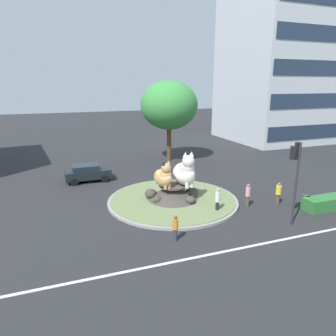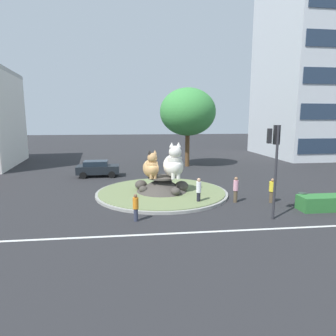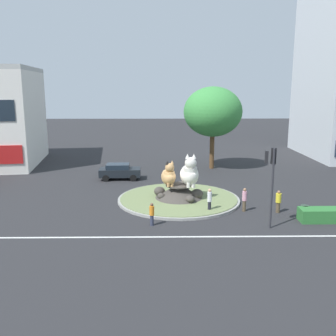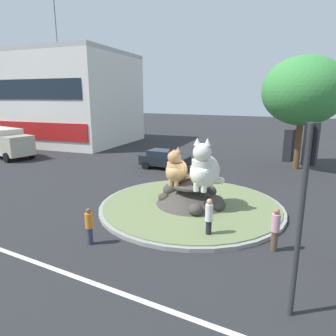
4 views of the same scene
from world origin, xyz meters
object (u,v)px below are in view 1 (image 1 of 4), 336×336
office_tower (283,40)px  litter_bin (306,201)px  pedestrian_yellow_shirt (278,193)px  cat_statue_calico (163,177)px  pedestrian_orange_shirt (175,227)px  sedan_on_far_lane (87,173)px  pedestrian_white_shirt (218,200)px  traffic_light_mast (296,166)px  broadleaf_tree_behind_island (169,105)px  pedestrian_pink_shirt (248,194)px  cat_statue_white (185,172)px

office_tower → litter_bin: (-16.68, -24.49, -14.43)m
pedestrian_yellow_shirt → litter_bin: size_ratio=1.84×
cat_statue_calico → pedestrian_orange_shirt: cat_statue_calico is taller
sedan_on_far_lane → litter_bin: (14.13, -11.62, -0.37)m
pedestrian_yellow_shirt → pedestrian_white_shirt: bearing=-14.5°
traffic_light_mast → sedan_on_far_lane: 17.74m
broadleaf_tree_behind_island → pedestrian_white_shirt: (-2.09, -15.39, -5.32)m
pedestrian_white_shirt → pedestrian_pink_shirt: 2.61m
office_tower → sedan_on_far_lane: bearing=-158.1°
sedan_on_far_lane → pedestrian_pink_shirt: bearing=-46.5°
cat_statue_white → pedestrian_white_shirt: bearing=20.0°
broadleaf_tree_behind_island → pedestrian_orange_shirt: 19.84m
broadleaf_tree_behind_island → litter_bin: size_ratio=10.01×
litter_bin → pedestrian_yellow_shirt: bearing=141.6°
office_tower → pedestrian_white_shirt: office_tower is taller
cat_statue_calico → pedestrian_white_shirt: size_ratio=1.19×
office_tower → pedestrian_white_shirt: bearing=-135.7°
pedestrian_white_shirt → cat_statue_white: bearing=157.1°
pedestrian_orange_shirt → cat_statue_white: bearing=42.9°
cat_statue_white → office_tower: 34.28m
pedestrian_yellow_shirt → pedestrian_orange_shirt: pedestrian_yellow_shirt is taller
pedestrian_white_shirt → pedestrian_orange_shirt: bearing=-105.1°
cat_statue_white → traffic_light_mast: traffic_light_mast is taller
cat_statue_white → traffic_light_mast: 7.70m
cat_statue_white → pedestrian_yellow_shirt: size_ratio=1.64×
cat_statue_calico → litter_bin: (9.39, -4.14, -1.63)m
pedestrian_yellow_shirt → pedestrian_orange_shirt: bearing=2.2°
litter_bin → sedan_on_far_lane: bearing=140.6°
pedestrian_white_shirt → pedestrian_yellow_shirt: 4.99m
office_tower → pedestrian_yellow_shirt: size_ratio=17.99×
traffic_light_mast → pedestrian_pink_shirt: 4.53m
cat_statue_white → litter_bin: 8.92m
pedestrian_pink_shirt → traffic_light_mast: bearing=-61.2°
sedan_on_far_lane → pedestrian_orange_shirt: bearing=-76.6°
broadleaf_tree_behind_island → sedan_on_far_lane: broadleaf_tree_behind_island is taller
cat_statue_calico → pedestrian_yellow_shirt: (7.91, -2.96, -1.21)m
pedestrian_yellow_shirt → sedan_on_far_lane: bearing=-53.0°
cat_statue_calico → traffic_light_mast: 8.94m
pedestrian_orange_shirt → litter_bin: (10.59, 1.37, -0.37)m
pedestrian_yellow_shirt → pedestrian_pink_shirt: size_ratio=0.95×
pedestrian_white_shirt → pedestrian_yellow_shirt: pedestrian_white_shirt is taller
cat_statue_white → pedestrian_pink_shirt: 4.79m
pedestrian_pink_shirt → litter_bin: (3.89, -1.52, -0.48)m
cat_statue_calico → office_tower: 35.47m
traffic_light_mast → pedestrian_orange_shirt: 8.20m
traffic_light_mast → pedestrian_orange_shirt: bearing=96.2°
cat_statue_white → cat_statue_calico: bearing=-99.4°
pedestrian_white_shirt → litter_bin: (6.48, -1.27, -0.51)m
cat_statue_calico → pedestrian_orange_shirt: 5.77m
office_tower → pedestrian_pink_shirt: (-20.56, -22.97, -13.95)m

